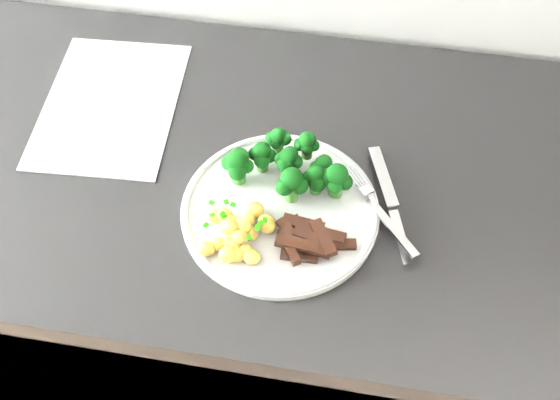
% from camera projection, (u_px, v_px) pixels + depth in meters
% --- Properties ---
extents(counter, '(2.37, 0.59, 0.89)m').
position_uv_depth(counter, '(250.00, 309.00, 1.32)').
color(counter, black).
rests_on(counter, ground).
extents(recipe_paper, '(0.22, 0.30, 0.00)m').
position_uv_depth(recipe_paper, '(111.00, 104.00, 1.04)').
color(recipe_paper, white).
rests_on(recipe_paper, counter).
extents(plate, '(0.27, 0.27, 0.02)m').
position_uv_depth(plate, '(280.00, 210.00, 0.91)').
color(plate, white).
rests_on(plate, counter).
extents(broccoli, '(0.18, 0.11, 0.06)m').
position_uv_depth(broccoli, '(291.00, 165.00, 0.91)').
color(broccoli, '#2F611F').
rests_on(broccoli, plate).
extents(potatoes, '(0.09, 0.10, 0.04)m').
position_uv_depth(potatoes, '(238.00, 233.00, 0.87)').
color(potatoes, '#F9D254').
rests_on(potatoes, plate).
extents(beef_strips, '(0.11, 0.08, 0.03)m').
position_uv_depth(beef_strips, '(310.00, 239.00, 0.87)').
color(beef_strips, black).
rests_on(beef_strips, plate).
extents(fork, '(0.11, 0.14, 0.02)m').
position_uv_depth(fork, '(383.00, 214.00, 0.89)').
color(fork, silver).
rests_on(fork, plate).
extents(knife, '(0.08, 0.19, 0.02)m').
position_uv_depth(knife, '(394.00, 217.00, 0.90)').
color(knife, silver).
rests_on(knife, plate).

